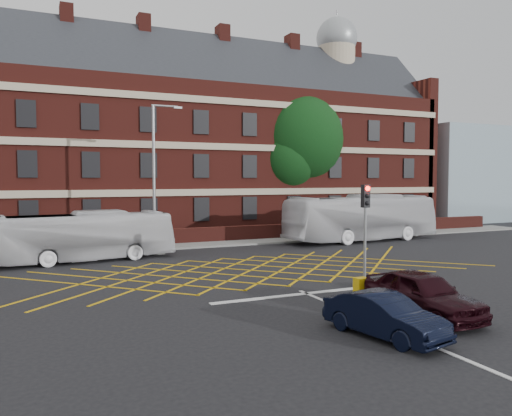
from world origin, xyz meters
name	(u,v)px	position (x,y,z in m)	size (l,w,h in m)	color
ground	(268,278)	(0.00, 0.00, 0.00)	(120.00, 120.00, 0.00)	black
victorian_building	(160,140)	(0.25, 22.00, 7.84)	(51.00, 12.17, 20.40)	#581C16
boundary_wall	(187,236)	(0.00, 13.00, 0.55)	(56.00, 0.50, 1.10)	#501A15
far_pavement	(192,245)	(0.00, 12.00, 0.06)	(60.00, 3.00, 0.12)	slate
glass_block	(462,175)	(34.00, 21.00, 5.00)	(14.00, 10.00, 10.00)	#99B2BF
box_junction_hatching	(251,270)	(0.00, 2.00, 0.01)	(11.50, 0.12, 0.02)	#CC990C
stop_line	(306,293)	(0.00, -3.50, 0.01)	(8.00, 0.30, 0.02)	silver
centre_line	(425,343)	(0.00, -10.00, 0.01)	(0.15, 14.00, 0.02)	silver
bus_left	(82,236)	(-7.32, 8.24, 1.38)	(2.31, 9.87, 2.75)	silver
bus_right	(362,218)	(12.05, 9.40, 1.69)	(2.84, 12.14, 3.38)	silver
car_navy	(384,316)	(-0.68, -9.09, 0.62)	(1.31, 3.76, 1.24)	black
car_maroon	(423,294)	(1.83, -7.89, 0.76)	(1.79, 4.44, 1.51)	black
deciduous_tree	(296,146)	(11.44, 18.28, 7.42)	(8.27, 8.21, 12.10)	black
traffic_light_near	(365,245)	(2.84, -3.41, 1.76)	(0.70, 0.70, 4.27)	slate
street_lamp	(155,203)	(-3.02, 9.43, 3.08)	(2.25, 1.00, 8.94)	slate
utility_cabinet	(361,290)	(1.16, -5.49, 0.45)	(0.49, 0.39, 0.90)	gold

